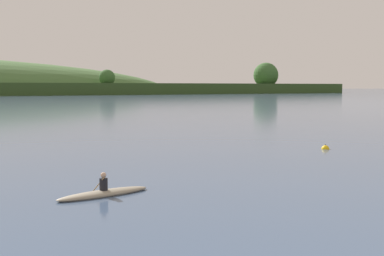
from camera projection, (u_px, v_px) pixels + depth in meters
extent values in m
sphere|color=#38602D|center=(107.00, 78.00, 249.61)|extent=(8.60, 8.60, 8.60)
sphere|color=#38602D|center=(266.00, 75.00, 299.97)|extent=(15.86, 15.86, 15.86)
ellipsoid|color=gray|center=(104.00, 194.00, 18.20)|extent=(3.89, 1.51, 0.30)
cylinder|color=black|center=(104.00, 185.00, 18.17)|extent=(0.38, 0.38, 0.55)
sphere|color=tan|center=(103.00, 175.00, 18.14)|extent=(0.22, 0.22, 0.22)
cylinder|color=olive|center=(97.00, 186.00, 18.40)|extent=(0.28, 1.23, 0.89)
sphere|color=yellow|center=(325.00, 149.00, 31.72)|extent=(0.52, 0.52, 0.52)
cylinder|color=black|center=(325.00, 145.00, 31.70)|extent=(0.04, 0.04, 0.08)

